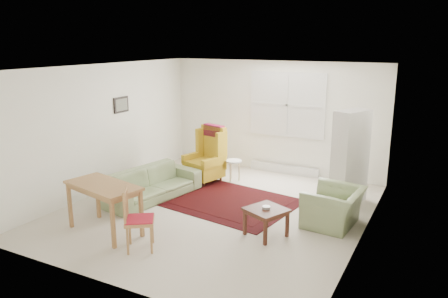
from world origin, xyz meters
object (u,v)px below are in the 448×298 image
at_px(wingback_chair, 204,154).
at_px(armchair, 334,203).
at_px(desk_chair, 140,219).
at_px(cabinet, 350,157).
at_px(stool, 234,170).
at_px(coffee_table, 266,222).
at_px(desk, 105,208).
at_px(sofa, 152,178).

bearing_deg(wingback_chair, armchair, -2.50).
height_order(armchair, desk_chair, desk_chair).
height_order(armchair, cabinet, cabinet).
height_order(armchair, stool, armchair).
bearing_deg(armchair, coffee_table, -38.07).
relative_size(coffee_table, desk, 0.44).
bearing_deg(armchair, desk, -53.65).
xyz_separation_m(wingback_chair, coffee_table, (2.19, -1.87, -0.37)).
relative_size(sofa, coffee_table, 3.62).
distance_m(armchair, wingback_chair, 3.17).
bearing_deg(coffee_table, cabinet, 69.36).
bearing_deg(desk_chair, armchair, -80.66).
height_order(wingback_chair, stool, wingback_chair).
bearing_deg(desk, armchair, 31.71).
xyz_separation_m(stool, desk_chair, (0.22, -3.45, 0.24)).
bearing_deg(desk_chair, desk, 42.01).
relative_size(cabinet, desk_chair, 1.85).
relative_size(coffee_table, stool, 1.20).
relative_size(sofa, armchair, 2.08).
bearing_deg(desk, coffee_table, 24.33).
bearing_deg(wingback_chair, cabinet, 20.08).
bearing_deg(cabinet, desk_chair, -98.93).
bearing_deg(wingback_chair, desk_chair, -60.72).
distance_m(coffee_table, desk, 2.51).
relative_size(stool, desk_chair, 0.49).
xyz_separation_m(stool, cabinet, (2.44, -0.11, 0.63)).
bearing_deg(wingback_chair, stool, 47.69).
relative_size(wingback_chair, coffee_table, 2.18).
relative_size(sofa, cabinet, 1.15).
xyz_separation_m(wingback_chair, desk_chair, (0.75, -3.11, -0.13)).
relative_size(stool, desk, 0.37).
bearing_deg(desk_chair, coffee_table, -83.11).
relative_size(armchair, cabinet, 0.55).
bearing_deg(stool, desk_chair, -86.41).
bearing_deg(desk, cabinet, 45.50).
relative_size(wingback_chair, cabinet, 0.69).
bearing_deg(wingback_chair, desk, -76.28).
bearing_deg(armchair, sofa, -79.32).
bearing_deg(desk_chair, stool, -30.48).
relative_size(armchair, stool, 2.09).
bearing_deg(coffee_table, armchair, 47.29).
distance_m(wingback_chair, desk_chair, 3.20).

